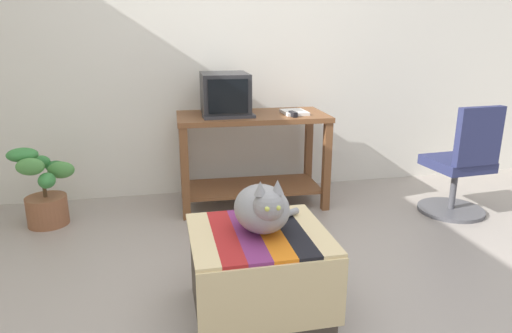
{
  "coord_description": "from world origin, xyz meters",
  "views": [
    {
      "loc": [
        -0.54,
        -1.97,
        1.4
      ],
      "look_at": [
        0.06,
        0.85,
        0.55
      ],
      "focal_mm": 31.69,
      "sensor_mm": 36.0,
      "label": 1
    }
  ],
  "objects": [
    {
      "name": "ground_plane",
      "position": [
        0.0,
        0.0,
        0.0
      ],
      "size": [
        14.0,
        14.0,
        0.0
      ],
      "primitive_type": "plane",
      "color": "#9E9389"
    },
    {
      "name": "back_wall",
      "position": [
        0.0,
        2.05,
        1.3
      ],
      "size": [
        8.0,
        0.1,
        2.6
      ],
      "primitive_type": "cube",
      "color": "silver",
      "rests_on": "ground_plane"
    },
    {
      "name": "desk",
      "position": [
        0.19,
        1.6,
        0.52
      ],
      "size": [
        1.23,
        0.63,
        0.77
      ],
      "rotation": [
        0.0,
        0.0,
        -0.03
      ],
      "color": "brown",
      "rests_on": "ground_plane"
    },
    {
      "name": "tv_monitor",
      "position": [
        -0.03,
        1.64,
        0.93
      ],
      "size": [
        0.38,
        0.47,
        0.33
      ],
      "rotation": [
        0.0,
        0.0,
        -0.03
      ],
      "color": "#28282B",
      "rests_on": "desk"
    },
    {
      "name": "keyboard",
      "position": [
        -0.02,
        1.47,
        0.78
      ],
      "size": [
        0.4,
        0.16,
        0.02
      ],
      "primitive_type": "cube",
      "rotation": [
        0.0,
        0.0,
        0.02
      ],
      "color": "#333338",
      "rests_on": "desk"
    },
    {
      "name": "book",
      "position": [
        0.53,
        1.55,
        0.78
      ],
      "size": [
        0.19,
        0.25,
        0.03
      ],
      "primitive_type": "cube",
      "rotation": [
        0.0,
        0.0,
        0.01
      ],
      "color": "white",
      "rests_on": "desk"
    },
    {
      "name": "ottoman_with_blanket",
      "position": [
        -0.1,
        0.04,
        0.23
      ],
      "size": [
        0.68,
        0.64,
        0.45
      ],
      "color": "#4C4238",
      "rests_on": "ground_plane"
    },
    {
      "name": "cat",
      "position": [
        -0.08,
        0.05,
        0.58
      ],
      "size": [
        0.38,
        0.38,
        0.3
      ],
      "rotation": [
        0.0,
        0.0,
        0.04
      ],
      "color": "gray",
      "rests_on": "ottoman_with_blanket"
    },
    {
      "name": "potted_plant",
      "position": [
        -1.43,
        1.49,
        0.25
      ],
      "size": [
        0.45,
        0.35,
        0.61
      ],
      "color": "brown",
      "rests_on": "ground_plane"
    },
    {
      "name": "office_chair",
      "position": [
        1.74,
        1.01,
        0.39
      ],
      "size": [
        0.52,
        0.52,
        0.89
      ],
      "rotation": [
        0.0,
        0.0,
        3.22
      ],
      "color": "#4C4C51",
      "rests_on": "ground_plane"
    },
    {
      "name": "stapler",
      "position": [
        0.48,
        1.42,
        0.79
      ],
      "size": [
        0.05,
        0.11,
        0.04
      ],
      "primitive_type": "cube",
      "rotation": [
        0.0,
        0.0,
        0.09
      ],
      "color": "black",
      "rests_on": "desk"
    }
  ]
}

